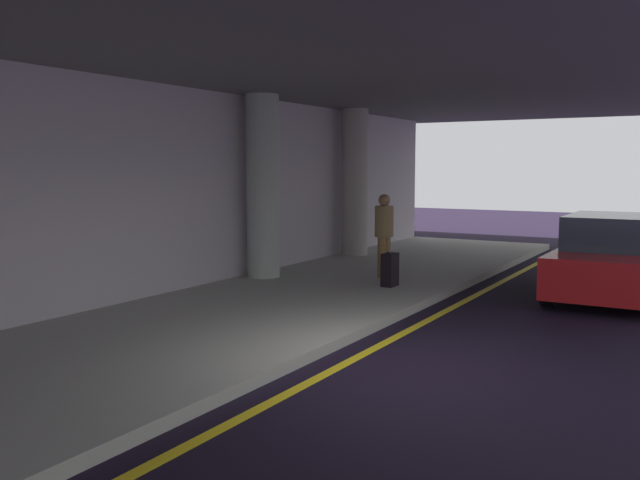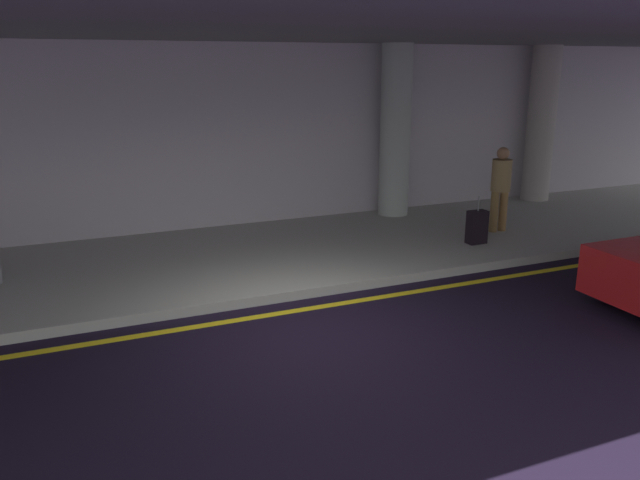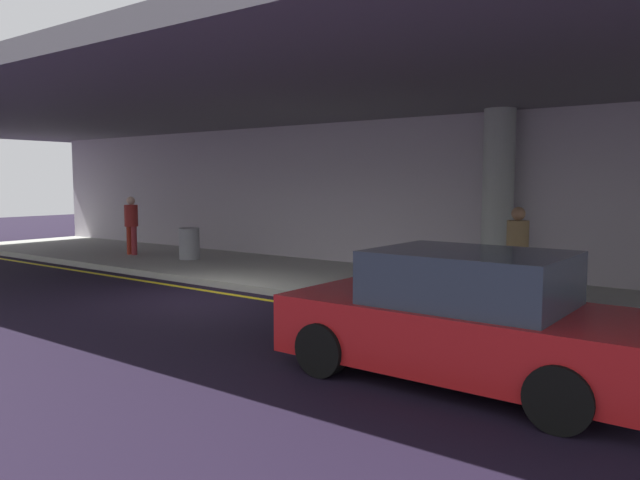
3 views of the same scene
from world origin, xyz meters
name	(u,v)px [view 2 (image 2 of 3)]	position (x,y,z in m)	size (l,w,h in m)	color
ground_plane	(306,328)	(0.00, 0.00, 0.00)	(60.00, 60.00, 0.00)	black
sidewalk	(240,258)	(0.00, 3.10, 0.07)	(26.00, 4.20, 0.15)	#A4A59B
lane_stripe_yellow	(289,312)	(0.00, 0.62, 0.00)	(26.00, 0.14, 0.01)	yellow
support_column_far_left	(395,131)	(4.00, 4.75, 1.97)	(0.66, 0.66, 3.65)	#A0A79F
support_column_left_mid	(541,125)	(8.00, 4.75, 1.97)	(0.66, 0.66, 3.65)	#A6A097
ceiling_overhang	(241,25)	(0.00, 2.60, 3.95)	(28.00, 13.20, 0.30)	#5F5D62
terminal_back_wall	(206,141)	(0.00, 5.35, 1.90)	(26.00, 0.30, 3.80)	#B4ACB4
person_waiting_for_ride	(501,184)	(5.19, 2.63, 1.11)	(0.38, 0.38, 1.68)	brown
suitcase_upright_primary	(477,227)	(4.26, 2.06, 0.46)	(0.36, 0.22, 0.90)	black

